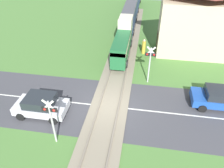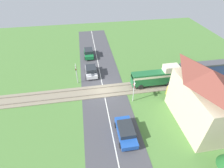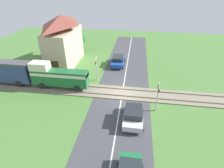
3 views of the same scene
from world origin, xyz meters
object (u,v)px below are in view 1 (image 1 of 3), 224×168
(crossing_signal_west_approach, at_px, (51,116))
(crossing_signal_east_approach, at_px, (150,60))
(car_near_crossing, at_px, (41,105))
(station_building, at_px, (202,20))
(car_far_side, at_px, (221,98))
(train, at_px, (131,12))
(pedestrian_by_station, at_px, (144,47))

(crossing_signal_west_approach, relative_size, crossing_signal_east_approach, 1.00)
(car_near_crossing, height_order, station_building, station_building)
(car_near_crossing, distance_m, car_far_side, 12.98)
(train, relative_size, crossing_signal_east_approach, 7.24)
(car_near_crossing, height_order, pedestrian_by_station, pedestrian_by_station)
(crossing_signal_east_approach, xyz_separation_m, pedestrian_by_station, (-0.61, 5.25, -1.42))
(train, bearing_deg, pedestrian_by_station, -74.58)
(train, height_order, station_building, station_building)
(car_near_crossing, relative_size, pedestrian_by_station, 2.30)
(station_building, bearing_deg, pedestrian_by_station, -170.88)
(car_near_crossing, relative_size, crossing_signal_east_approach, 1.08)
(pedestrian_by_station, bearing_deg, crossing_signal_east_approach, -83.33)
(train, xyz_separation_m, pedestrian_by_station, (2.10, -7.60, -1.17))
(car_near_crossing, bearing_deg, car_far_side, 12.82)
(car_far_side, height_order, station_building, station_building)
(car_far_side, xyz_separation_m, station_building, (-0.65, 8.36, 2.86))
(train, relative_size, car_far_side, 5.88)
(car_near_crossing, height_order, crossing_signal_west_approach, crossing_signal_west_approach)
(car_near_crossing, height_order, car_far_side, car_near_crossing)
(crossing_signal_east_approach, height_order, station_building, station_building)
(train, relative_size, station_building, 2.84)
(car_far_side, bearing_deg, car_near_crossing, -167.18)
(car_far_side, bearing_deg, pedestrian_by_station, 128.38)
(car_near_crossing, bearing_deg, crossing_signal_west_approach, -50.00)
(car_far_side, xyz_separation_m, pedestrian_by_station, (-5.95, 7.51, -0.05))
(train, xyz_separation_m, crossing_signal_east_approach, (2.71, -12.85, 0.25))
(train, distance_m, car_far_side, 17.16)
(train, bearing_deg, crossing_signal_east_approach, -78.09)
(crossing_signal_west_approach, bearing_deg, train, 82.38)
(car_far_side, height_order, crossing_signal_east_approach, crossing_signal_east_approach)
(crossing_signal_east_approach, bearing_deg, train, 101.91)
(station_building, bearing_deg, crossing_signal_east_approach, -127.56)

